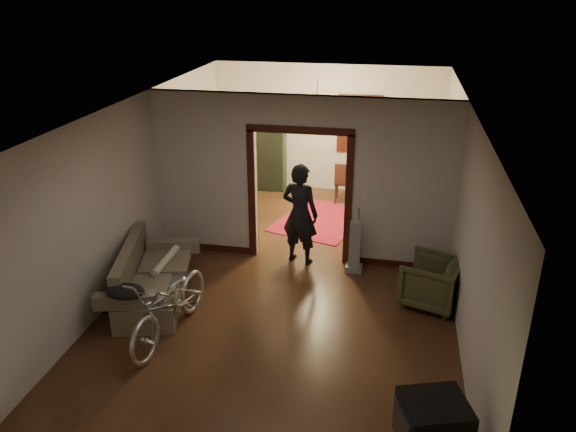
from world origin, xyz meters
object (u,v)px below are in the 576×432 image
(sofa, at_px, (152,275))
(bicycle, at_px, (170,303))
(desk, at_px, (382,183))
(armchair, at_px, (431,282))
(locker, at_px, (267,153))
(person, at_px, (300,214))

(sofa, relative_size, bicycle, 0.99)
(desk, bearing_deg, armchair, -81.03)
(bicycle, xyz_separation_m, armchair, (3.43, 1.49, -0.13))
(armchair, bearing_deg, sofa, -61.85)
(bicycle, xyz_separation_m, locker, (-0.05, 5.91, 0.34))
(sofa, height_order, locker, locker)
(bicycle, height_order, desk, bicycle)
(armchair, height_order, desk, desk)
(desk, bearing_deg, sofa, -125.70)
(bicycle, bearing_deg, sofa, 135.21)
(armchair, distance_m, desk, 4.29)
(sofa, height_order, armchair, sofa)
(person, bearing_deg, armchair, 170.55)
(sofa, relative_size, desk, 1.81)
(locker, xyz_separation_m, desk, (2.59, -0.22, -0.45))
(sofa, height_order, desk, sofa)
(person, height_order, desk, person)
(locker, bearing_deg, desk, -8.11)
(sofa, bearing_deg, person, 26.97)
(locker, bearing_deg, armchair, -55.04)
(locker, height_order, desk, locker)
(desk, bearing_deg, person, -113.95)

